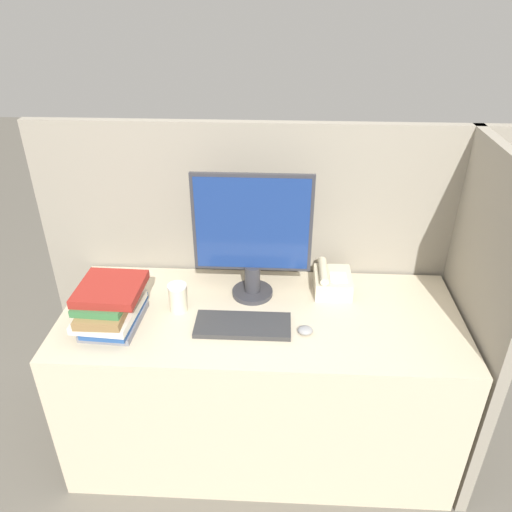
{
  "coord_description": "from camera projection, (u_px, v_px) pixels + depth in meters",
  "views": [
    {
      "loc": [
        0.06,
        -1.29,
        1.94
      ],
      "look_at": [
        -0.02,
        0.36,
        0.98
      ],
      "focal_mm": 35.0,
      "sensor_mm": 36.0,
      "label": 1
    }
  ],
  "objects": [
    {
      "name": "mouse",
      "position": [
        305.0,
        330.0,
        1.9
      ],
      "size": [
        0.06,
        0.05,
        0.03
      ],
      "color": "gray",
      "rests_on": "desk"
    },
    {
      "name": "coffee_cup",
      "position": [
        178.0,
        298.0,
        2.0
      ],
      "size": [
        0.08,
        0.08,
        0.12
      ],
      "color": "beige",
      "rests_on": "desk"
    },
    {
      "name": "keyboard",
      "position": [
        243.0,
        325.0,
        1.93
      ],
      "size": [
        0.37,
        0.16,
        0.02
      ],
      "color": "#333333",
      "rests_on": "desk"
    },
    {
      "name": "desk_telephone",
      "position": [
        332.0,
        282.0,
        2.13
      ],
      "size": [
        0.16,
        0.18,
        0.12
      ],
      "color": "beige",
      "rests_on": "desk"
    },
    {
      "name": "desk",
      "position": [
        260.0,
        381.0,
        2.19
      ],
      "size": [
        1.61,
        0.66,
        0.73
      ],
      "color": "beige",
      "rests_on": "ground_plane"
    },
    {
      "name": "monitor",
      "position": [
        252.0,
        236.0,
        1.99
      ],
      "size": [
        0.48,
        0.17,
        0.54
      ],
      "color": "#333338",
      "rests_on": "desk"
    },
    {
      "name": "cubicle_panel_right",
      "position": [
        469.0,
        321.0,
        2.01
      ],
      "size": [
        0.04,
        0.72,
        1.41
      ],
      "color": "gray",
      "rests_on": "ground_plane"
    },
    {
      "name": "ground_plane",
      "position": [
        256.0,
        502.0,
        2.09
      ],
      "size": [
        12.0,
        12.0,
        0.0
      ],
      "primitive_type": "plane",
      "color": "#666056"
    },
    {
      "name": "cubicle_panel_rear",
      "position": [
        264.0,
        272.0,
        2.34
      ],
      "size": [
        2.01,
        0.04,
        1.41
      ],
      "color": "gray",
      "rests_on": "ground_plane"
    },
    {
      "name": "book_stack",
      "position": [
        110.0,
        305.0,
        1.91
      ],
      "size": [
        0.25,
        0.32,
        0.18
      ],
      "color": "slate",
      "rests_on": "desk"
    }
  ]
}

